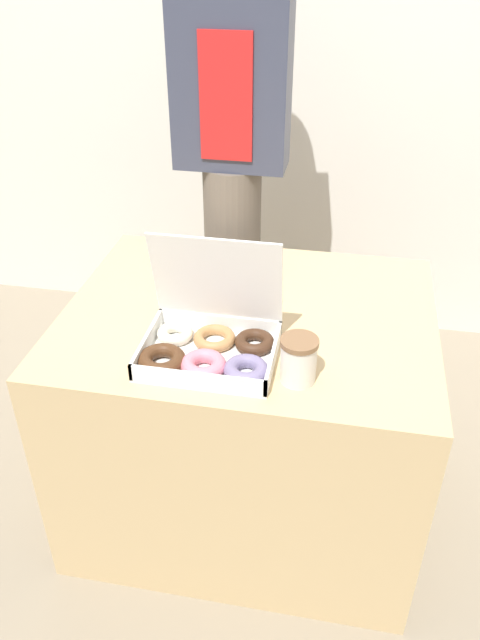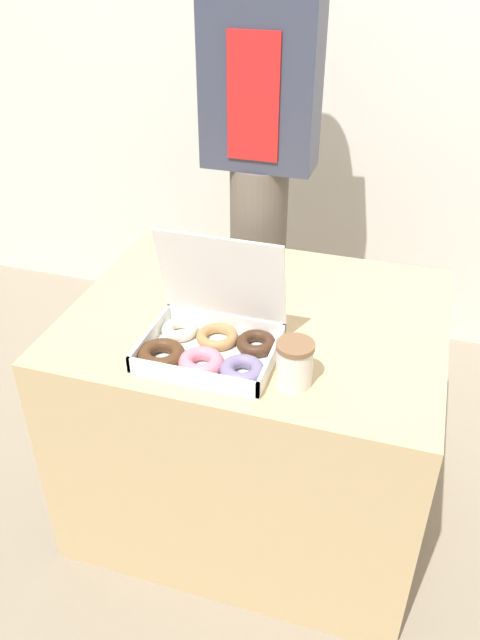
{
  "view_description": "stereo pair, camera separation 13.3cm",
  "coord_description": "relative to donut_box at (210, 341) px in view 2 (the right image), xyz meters",
  "views": [
    {
      "loc": [
        0.23,
        -1.36,
        1.58
      ],
      "look_at": [
        0.01,
        -0.2,
        0.81
      ],
      "focal_mm": 35.0,
      "sensor_mm": 36.0,
      "label": 1
    },
    {
      "loc": [
        0.36,
        -1.32,
        1.58
      ],
      "look_at": [
        0.01,
        -0.2,
        0.81
      ],
      "focal_mm": 35.0,
      "sensor_mm": 36.0,
      "label": 2
    }
  ],
  "objects": [
    {
      "name": "ground_plane",
      "position": [
        0.06,
        0.21,
        -0.74
      ],
      "size": [
        14.0,
        14.0,
        0.0
      ],
      "primitive_type": "plane",
      "color": "gray"
    },
    {
      "name": "wall_back",
      "position": [
        0.06,
        1.34,
        0.56
      ],
      "size": [
        10.0,
        0.05,
        2.6
      ],
      "color": "silver",
      "rests_on": "ground_plane"
    },
    {
      "name": "table",
      "position": [
        0.06,
        0.21,
        -0.39
      ],
      "size": [
        0.97,
        0.77,
        0.7
      ],
      "color": "tan",
      "rests_on": "ground_plane"
    },
    {
      "name": "donut_box",
      "position": [
        0.0,
        0.0,
        0.0
      ],
      "size": [
        0.33,
        0.25,
        0.28
      ],
      "color": "white",
      "rests_on": "table"
    },
    {
      "name": "coffee_cup",
      "position": [
        0.21,
        -0.05,
        0.02
      ],
      "size": [
        0.09,
        0.09,
        0.11
      ],
      "color": "silver",
      "rests_on": "table"
    },
    {
      "name": "person_customer",
      "position": [
        -0.1,
        0.78,
        0.25
      ],
      "size": [
        0.35,
        0.23,
        1.72
      ],
      "color": "#665B51",
      "rests_on": "ground_plane"
    }
  ]
}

